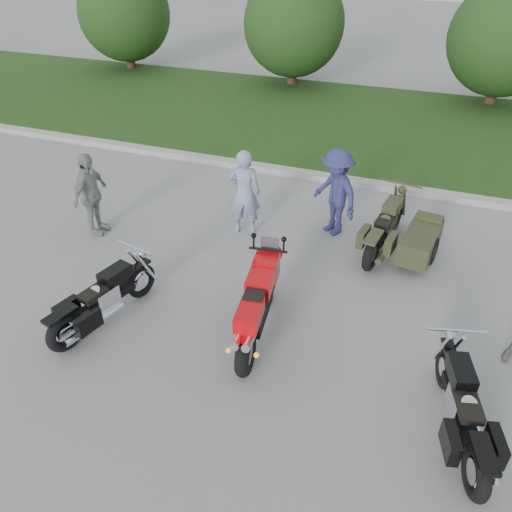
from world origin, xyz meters
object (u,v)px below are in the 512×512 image
(sportbike_red, at_px, (257,305))
(person_stripe, at_px, (244,193))
(person_denim, at_px, (335,193))
(cruiser_right, at_px, (463,414))
(person_back, at_px, (91,195))
(cruiser_left, at_px, (100,302))
(cruiser_sidecar, at_px, (405,237))

(sportbike_red, distance_m, person_stripe, 3.13)
(person_denim, bearing_deg, sportbike_red, -57.92)
(sportbike_red, xyz_separation_m, cruiser_right, (2.94, -0.84, -0.19))
(sportbike_red, relative_size, person_back, 1.30)
(cruiser_right, bearing_deg, cruiser_left, 162.12)
(sportbike_red, height_order, person_stripe, person_stripe)
(cruiser_right, xyz_separation_m, person_denim, (-2.56, 4.27, 0.46))
(person_stripe, bearing_deg, cruiser_sidecar, 170.01)
(sportbike_red, relative_size, cruiser_sidecar, 0.97)
(cruiser_sidecar, bearing_deg, cruiser_left, -130.76)
(person_denim, height_order, person_back, person_denim)
(cruiser_sidecar, distance_m, person_stripe, 3.18)
(cruiser_right, distance_m, person_stripe, 5.63)
(sportbike_red, distance_m, person_back, 4.49)
(cruiser_right, height_order, person_stripe, person_stripe)
(cruiser_sidecar, bearing_deg, cruiser_right, -65.16)
(cruiser_left, xyz_separation_m, person_stripe, (1.08, 3.38, 0.46))
(cruiser_left, relative_size, person_back, 1.25)
(person_stripe, xyz_separation_m, person_back, (-2.82, -1.06, -0.04))
(cruiser_left, distance_m, cruiser_right, 5.33)
(person_denim, bearing_deg, cruiser_right, -20.67)
(person_back, bearing_deg, cruiser_right, -112.43)
(person_back, bearing_deg, cruiser_sidecar, -80.22)
(cruiser_left, relative_size, person_stripe, 1.20)
(person_back, bearing_deg, person_stripe, -71.56)
(cruiser_right, bearing_deg, person_back, 144.91)
(sportbike_red, height_order, person_back, person_back)
(cruiser_sidecar, relative_size, person_stripe, 1.29)
(sportbike_red, distance_m, person_denim, 3.46)
(sportbike_red, height_order, person_denim, person_denim)
(cruiser_sidecar, bearing_deg, sportbike_red, -112.33)
(cruiser_sidecar, bearing_deg, person_stripe, -167.52)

